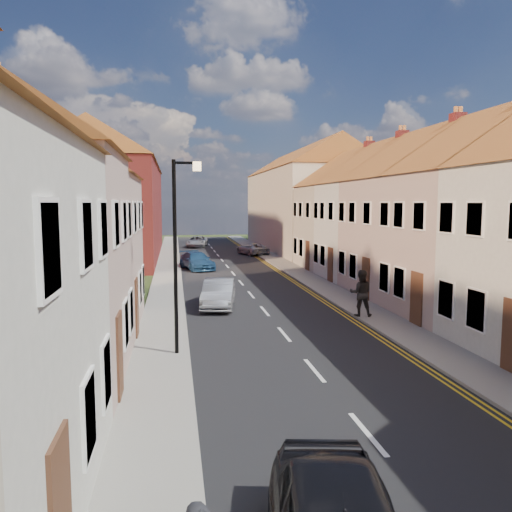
{
  "coord_description": "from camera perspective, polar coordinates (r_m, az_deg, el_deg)",
  "views": [
    {
      "loc": [
        -3.91,
        4.54,
        4.82
      ],
      "look_at": [
        0.13,
        29.18,
        2.15
      ],
      "focal_mm": 35.0,
      "sensor_mm": 36.0,
      "label": 1
    }
  ],
  "objects": [
    {
      "name": "block_right_far",
      "position": [
        52.16,
        5.4,
        6.6
      ],
      "size": [
        8.3,
        24.2,
        10.5
      ],
      "color": "#AFA593",
      "rests_on": "ground"
    },
    {
      "name": "pavement_right",
      "position": [
        27.2,
        8.66,
        -4.04
      ],
      "size": [
        1.8,
        90.0,
        0.12
      ],
      "primitive_type": "cube",
      "color": "gray",
      "rests_on": "ground"
    },
    {
      "name": "cottage_r_white_far",
      "position": [
        32.56,
        14.7,
        5.31
      ],
      "size": [
        8.3,
        5.2,
        9.0
      ],
      "color": "#AFAFA5",
      "rests_on": "ground"
    },
    {
      "name": "pavement_left",
      "position": [
        25.9,
        -10.26,
        -4.58
      ],
      "size": [
        1.8,
        90.0,
        0.12
      ],
      "primitive_type": "cube",
      "color": "gray",
      "rests_on": "ground"
    },
    {
      "name": "car_far",
      "position": [
        36.41,
        -6.78,
        -0.56
      ],
      "size": [
        2.79,
        4.6,
        1.25
      ],
      "primitive_type": "imported",
      "rotation": [
        0.0,
        0.0,
        0.26
      ],
      "color": "navy",
      "rests_on": "ground"
    },
    {
      "name": "car_mid",
      "position": [
        23.15,
        -4.29,
        -4.3
      ],
      "size": [
        1.99,
        4.08,
        1.29
      ],
      "primitive_type": "imported",
      "rotation": [
        0.0,
        0.0,
        -0.16
      ],
      "color": "#919398",
      "rests_on": "ground"
    },
    {
      "name": "cottage_r_cream_far",
      "position": [
        37.56,
        11.34,
        5.46
      ],
      "size": [
        8.3,
        6.0,
        9.0
      ],
      "color": "#AFA593",
      "rests_on": "ground"
    },
    {
      "name": "car_distant_b",
      "position": [
        46.21,
        -0.41,
        0.82
      ],
      "size": [
        2.88,
        4.4,
        1.13
      ],
      "primitive_type": "imported",
      "rotation": [
        0.0,
        0.0,
        3.41
      ],
      "color": "#999AA0",
      "rests_on": "ground"
    },
    {
      "name": "pedestrian_right_b",
      "position": [
        21.22,
        11.89,
        -4.15
      ],
      "size": [
        1.11,
        0.97,
        1.94
      ],
      "primitive_type": "imported",
      "rotation": [
        0.0,
        0.0,
        2.85
      ],
      "color": "black",
      "rests_on": "pavement_right"
    },
    {
      "name": "road",
      "position": [
        26.2,
        -0.57,
        -4.47
      ],
      "size": [
        7.0,
        90.0,
        0.02
      ],
      "primitive_type": "cube",
      "color": "black",
      "rests_on": "ground"
    },
    {
      "name": "cottage_r_cream_mid",
      "position": [
        23.11,
        25.65,
        4.67
      ],
      "size": [
        8.3,
        5.2,
        9.0
      ],
      "color": "#A68F83",
      "rests_on": "ground"
    },
    {
      "name": "lamppost",
      "position": [
        15.51,
        -8.91,
        1.3
      ],
      "size": [
        0.88,
        0.15,
        6.0
      ],
      "color": "black",
      "rests_on": "pavement_left"
    },
    {
      "name": "block_left_far",
      "position": [
        45.78,
        -16.17,
        6.46
      ],
      "size": [
        8.3,
        24.2,
        10.5
      ],
      "color": "maroon",
      "rests_on": "ground"
    },
    {
      "name": "car_distant",
      "position": [
        54.76,
        -6.76,
        1.65
      ],
      "size": [
        2.72,
        4.65,
        1.22
      ],
      "primitive_type": "imported",
      "rotation": [
        0.0,
        0.0,
        -0.17
      ],
      "color": "#9B9CA2",
      "rests_on": "ground"
    },
    {
      "name": "cottage_l_pink",
      "position": [
        20.05,
        -24.97,
        4.26
      ],
      "size": [
        8.3,
        6.3,
        8.8
      ],
      "color": "#A68F83",
      "rests_on": "ground"
    },
    {
      "name": "cottage_r_pink",
      "position": [
        27.71,
        19.24,
        5.05
      ],
      "size": [
        8.3,
        6.0,
        9.0
      ],
      "color": "#A68F83",
      "rests_on": "ground"
    }
  ]
}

